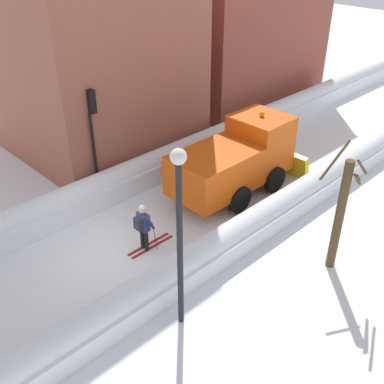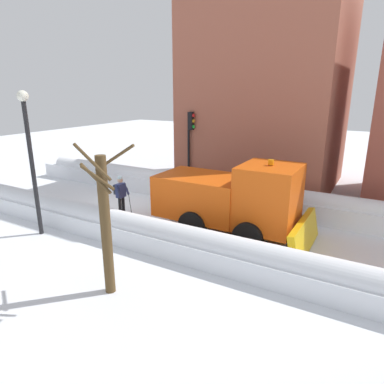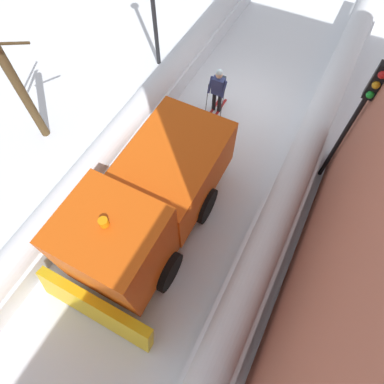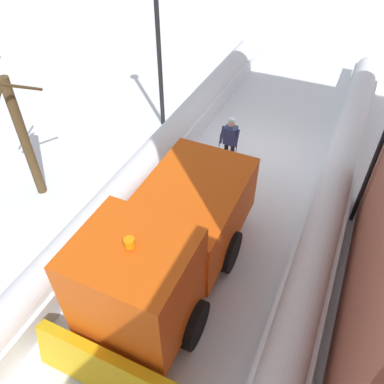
% 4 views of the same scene
% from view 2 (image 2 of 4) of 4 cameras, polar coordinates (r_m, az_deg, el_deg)
% --- Properties ---
extents(ground_plane, '(80.00, 80.00, 0.00)m').
position_cam_2_polar(ground_plane, '(12.96, 22.98, -9.47)').
color(ground_plane, white).
extents(snowbank_left, '(1.10, 36.00, 1.29)m').
position_cam_2_polar(snowbank_left, '(15.36, 24.65, -3.14)').
color(snowbank_left, white).
rests_on(snowbank_left, ground).
extents(snowbank_right, '(1.10, 36.00, 1.15)m').
position_cam_2_polar(snowbank_right, '(10.22, 21.14, -13.25)').
color(snowbank_right, white).
rests_on(snowbank_right, ground).
extents(building_brick_near, '(8.11, 7.78, 12.43)m').
position_cam_2_polar(building_brick_near, '(20.36, 13.01, 18.57)').
color(building_brick_near, '#9E5642').
rests_on(building_brick_near, ground).
extents(plow_truck, '(3.20, 5.98, 3.12)m').
position_cam_2_polar(plow_truck, '(13.01, 6.84, -1.07)').
color(plow_truck, '#DB510F').
rests_on(plow_truck, ground).
extents(skier, '(0.62, 1.80, 1.81)m').
position_cam_2_polar(skier, '(15.53, -11.82, -0.19)').
color(skier, black).
rests_on(skier, ground).
extents(traffic_light_pole, '(0.28, 0.42, 4.35)m').
position_cam_2_polar(traffic_light_pole, '(17.82, -0.28, 9.10)').
color(traffic_light_pole, black).
rests_on(traffic_light_pole, ground).
extents(street_lamp, '(0.40, 0.40, 5.42)m').
position_cam_2_polar(street_lamp, '(13.87, -25.51, 6.77)').
color(street_lamp, black).
rests_on(street_lamp, ground).
extents(bare_tree_near, '(0.98, 1.41, 4.21)m').
position_cam_2_polar(bare_tree_near, '(9.31, -14.29, -4.88)').
color(bare_tree_near, '#503C21').
rests_on(bare_tree_near, ground).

